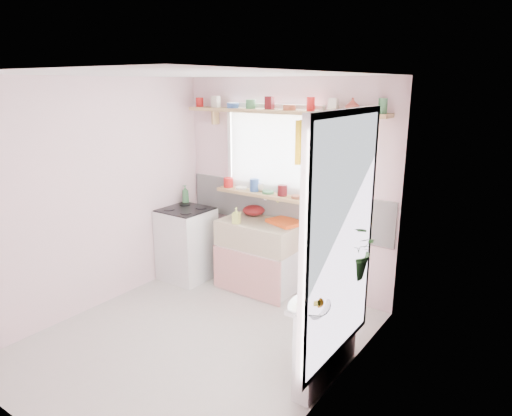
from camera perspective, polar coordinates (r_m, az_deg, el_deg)
The scene contains 19 objects.
room at distance 4.45m, azimuth 5.81°, elevation 1.54°, with size 3.20×3.20×3.20m.
sink_unit at distance 5.50m, azimuth 0.37°, elevation -5.94°, with size 0.95×0.65×1.11m.
cooker at distance 5.88m, azimuth -8.66°, elevation -4.39°, with size 0.58×0.58×0.93m.
radiator_ledge at distance 4.00m, azimuth 8.88°, elevation -15.34°, with size 0.22×0.95×0.78m.
windowsill at distance 5.43m, azimuth 1.51°, elevation 1.63°, with size 1.40×0.22×0.04m, color tan.
pine_shelf at distance 5.20m, azimuth 2.93°, elevation 11.93°, with size 2.52×0.24×0.04m, color tan.
shelf_crockery at distance 5.21m, azimuth 2.72°, elevation 12.76°, with size 2.47×0.11×0.12m.
sill_crockery at distance 5.42m, azimuth 1.36°, elevation 2.42°, with size 1.35×0.11×0.12m.
dish_tray at distance 5.31m, azimuth 3.64°, elevation -1.76°, with size 0.39×0.29×0.04m, color #F05015.
colander at distance 5.63m, azimuth -0.28°, elevation -0.27°, with size 0.28×0.28×0.13m, color maroon.
jade_plant at distance 4.05m, azimuth 12.19°, elevation -5.01°, with size 0.48×0.42×0.54m, color #326026.
fruit_bowl at distance 3.47m, azimuth 6.64°, elevation -12.45°, with size 0.31×0.31×0.08m, color white.
herb_pot at distance 3.86m, azimuth 10.29°, elevation -8.63°, with size 0.11×0.07×0.20m, color #255E29.
soap_bottle_sink at distance 5.29m, azimuth -2.48°, elevation -0.96°, with size 0.08×0.09×0.19m, color #CDD960.
sill_cup at distance 5.55m, azimuth 0.56°, elevation 2.64°, with size 0.12×0.12×0.09m, color beige.
sill_bowl at distance 5.07m, azimuth 6.78°, elevation 1.14°, with size 0.21×0.21×0.06m, color #3874B8.
shelf_vase at distance 4.72m, azimuth 11.98°, elevation 12.44°, with size 0.14×0.14×0.15m, color #AA3F34.
cooker_bottle at distance 6.00m, azimuth -8.82°, elevation 1.72°, with size 0.09×0.09×0.24m, color #3A7443.
fruit at distance 3.45m, azimuth 6.81°, elevation -11.53°, with size 0.20×0.14×0.10m.
Camera 1 is at (2.76, -2.92, 2.43)m, focal length 32.00 mm.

